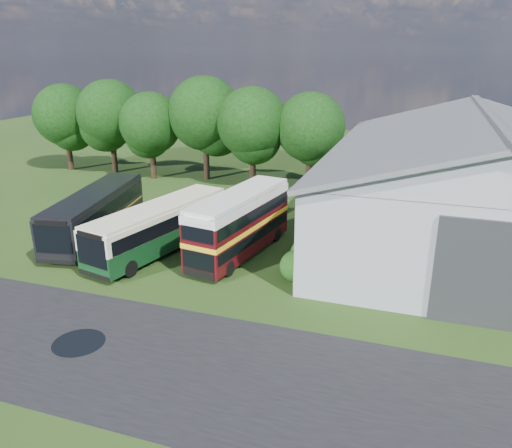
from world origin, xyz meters
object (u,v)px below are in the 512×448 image
(storage_shed, at_px, (480,176))
(bus_dark_single, at_px, (96,213))
(bus_maroon_double, at_px, (240,224))
(bus_green_single, at_px, (160,227))

(storage_shed, bearing_deg, bus_dark_single, -161.79)
(storage_shed, bearing_deg, bus_maroon_double, -150.50)
(bus_green_single, distance_m, bus_dark_single, 5.36)
(storage_shed, distance_m, bus_dark_single, 24.90)
(storage_shed, xyz_separation_m, bus_maroon_double, (-13.47, -7.62, -2.25))
(bus_maroon_double, height_order, bus_dark_single, bus_maroon_double)
(bus_maroon_double, bearing_deg, bus_green_single, -158.53)
(bus_dark_single, bearing_deg, storage_shed, 7.04)
(bus_maroon_double, xyz_separation_m, bus_dark_single, (-10.06, -0.12, -0.32))
(storage_shed, xyz_separation_m, bus_dark_single, (-23.53, -7.74, -2.57))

